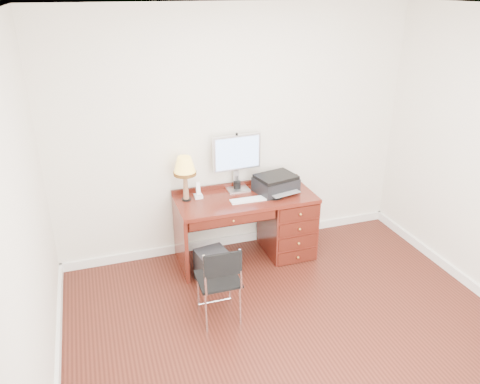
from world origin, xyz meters
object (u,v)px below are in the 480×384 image
object	(u,v)px
desk	(272,220)
monitor	(237,156)
phone	(198,193)
chair	(220,277)
printer	(276,183)
leg_lamp	(185,169)
equipment_box	(213,267)

from	to	relation	value
desk	monitor	bearing A→B (deg)	146.36
phone	chair	distance (m)	1.16
printer	chair	world-z (taller)	printer
monitor	phone	world-z (taller)	monitor
desk	chair	xyz separation A→B (m)	(-0.90, -0.98, 0.06)
leg_lamp	desk	bearing A→B (deg)	-7.46
desk	printer	xyz separation A→B (m)	(0.04, 0.03, 0.43)
monitor	chair	xyz separation A→B (m)	(-0.55, -1.20, -0.67)
phone	monitor	bearing A→B (deg)	11.63
phone	desk	bearing A→B (deg)	-8.97
leg_lamp	equipment_box	distance (m)	1.06
printer	phone	bearing A→B (deg)	160.86
printer	phone	distance (m)	0.86
desk	phone	distance (m)	0.91
printer	leg_lamp	xyz separation A→B (m)	(-0.99, 0.09, 0.26)
leg_lamp	phone	world-z (taller)	leg_lamp
desk	chair	size ratio (longest dim) A/B	1.90
leg_lamp	equipment_box	size ratio (longest dim) A/B	1.36
desk	leg_lamp	xyz separation A→B (m)	(-0.94, 0.12, 0.69)
chair	equipment_box	xyz separation A→B (m)	(0.10, 0.61, -0.30)
chair	leg_lamp	bearing A→B (deg)	93.49
monitor	equipment_box	world-z (taller)	monitor
monitor	leg_lamp	xyz separation A→B (m)	(-0.60, -0.10, -0.04)
printer	phone	size ratio (longest dim) A/B	2.75
desk	monitor	xyz separation A→B (m)	(-0.34, 0.23, 0.73)
phone	equipment_box	bearing A→B (deg)	-88.40
chair	phone	bearing A→B (deg)	86.54
monitor	equipment_box	size ratio (longest dim) A/B	1.75
leg_lamp	phone	bearing A→B (deg)	4.94
desk	leg_lamp	world-z (taller)	leg_lamp
chair	printer	bearing A→B (deg)	48.13
monitor	printer	xyz separation A→B (m)	(0.38, -0.19, -0.30)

